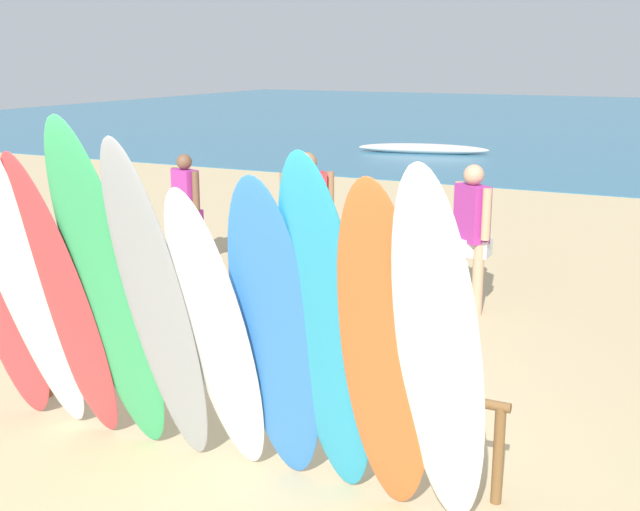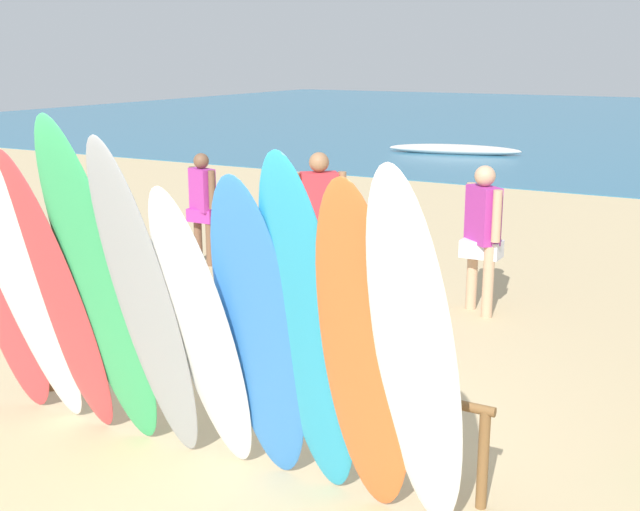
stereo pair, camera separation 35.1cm
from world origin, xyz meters
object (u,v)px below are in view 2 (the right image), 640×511
object	(u,v)px
surfboard_blue_6	(260,337)
surfboard_orange_8	(364,357)
beachgoer_midbeach	(482,229)
surfboard_grey_4	(147,310)
surfboard_teal_7	(309,335)
beachgoer_by_water	(319,214)
surfboard_white_1	(13,260)
surfboard_white_5	(203,337)
surfboard_white_9	(416,363)
distant_boat	(454,150)
surfboard_green_3	(101,292)
surfboard_red_2	(58,300)
surfboard_red_0	(2,281)
beachgoer_strolling	(203,201)
surfboard_rack	(232,369)

from	to	relation	value
surfboard_blue_6	surfboard_orange_8	bearing A→B (deg)	-6.68
beachgoer_midbeach	surfboard_grey_4	bearing A→B (deg)	-59.98
surfboard_teal_7	beachgoer_by_water	bearing A→B (deg)	123.01
surfboard_white_1	surfboard_teal_7	world-z (taller)	surfboard_white_1
surfboard_white_5	surfboard_teal_7	world-z (taller)	surfboard_teal_7
surfboard_white_5	surfboard_white_9	xyz separation A→B (m)	(1.48, -0.04, 0.12)
surfboard_blue_6	beachgoer_by_water	bearing A→B (deg)	110.20
distant_boat	surfboard_green_3	bearing A→B (deg)	-77.36
surfboard_grey_4	surfboard_orange_8	bearing A→B (deg)	3.63
beachgoer_by_water	surfboard_red_2	bearing A→B (deg)	54.62
surfboard_red_2	surfboard_teal_7	world-z (taller)	surfboard_teal_7
surfboard_blue_6	beachgoer_midbeach	size ratio (longest dim) A/B	1.36
surfboard_blue_6	surfboard_white_9	bearing A→B (deg)	-9.94
surfboard_orange_8	beachgoer_midbeach	xyz separation A→B (m)	(-0.73, 4.40, -0.15)
surfboard_red_0	surfboard_white_1	distance (m)	0.49
surfboard_white_5	surfboard_blue_6	distance (m)	0.40
surfboard_orange_8	beachgoer_by_water	bearing A→B (deg)	124.10
surfboard_grey_4	surfboard_green_3	bearing A→B (deg)	177.80
surfboard_red_2	surfboard_white_5	world-z (taller)	surfboard_red_2
beachgoer_strolling	surfboard_red_2	bearing A→B (deg)	-42.74
surfboard_grey_4	surfboard_white_9	bearing A→B (deg)	0.48
surfboard_white_1	distant_boat	size ratio (longest dim) A/B	0.76
beachgoer_by_water	distant_boat	xyz separation A→B (m)	(-3.39, 13.95, -0.84)
surfboard_rack	surfboard_grey_4	xyz separation A→B (m)	(-0.19, -0.67, 0.61)
beachgoer_by_water	distant_boat	world-z (taller)	beachgoer_by_water
surfboard_blue_6	distant_boat	world-z (taller)	surfboard_blue_6
surfboard_white_5	beachgoer_midbeach	size ratio (longest dim) A/B	1.32
surfboard_green_3	surfboard_white_9	distance (m)	2.29
surfboard_grey_4	surfboard_rack	bearing A→B (deg)	73.89
surfboard_red_0	distant_boat	xyz separation A→B (m)	(-2.97, 18.11, -0.99)
surfboard_red_0	distant_boat	world-z (taller)	surfboard_red_0
surfboard_red_2	surfboard_grey_4	bearing A→B (deg)	2.17
surfboard_white_1	beachgoer_midbeach	world-z (taller)	surfboard_white_1
surfboard_white_9	beachgoer_midbeach	bearing A→B (deg)	109.36
surfboard_red_0	beachgoer_strolling	xyz separation A→B (m)	(-1.66, 4.67, -0.26)
beachgoer_midbeach	surfboard_white_9	bearing A→B (deg)	-36.41
surfboard_rack	distant_boat	xyz separation A→B (m)	(-4.68, 17.56, -0.43)
surfboard_white_9	beachgoer_by_water	xyz separation A→B (m)	(-2.98, 4.25, -0.17)
surfboard_orange_8	surfboard_white_9	world-z (taller)	surfboard_white_9
surfboard_rack	beachgoer_by_water	size ratio (longest dim) A/B	2.31
surfboard_rack	surfboard_white_5	bearing A→B (deg)	-70.73
surfboard_blue_6	beachgoer_strolling	size ratio (longest dim) A/B	1.47
surfboard_teal_7	surfboard_grey_4	bearing A→B (deg)	-168.30
surfboard_green_3	surfboard_white_5	bearing A→B (deg)	4.61
surfboard_red_2	surfboard_white_1	bearing A→B (deg)	-160.55
surfboard_rack	surfboard_red_0	xyz separation A→B (m)	(-1.72, -0.54, 0.56)
beachgoer_strolling	distant_boat	bearing A→B (deg)	116.54
surfboard_red_0	beachgoer_by_water	bearing A→B (deg)	78.50
surfboard_green_3	beachgoer_strolling	distance (m)	5.54
surfboard_teal_7	surfboard_red_0	bearing A→B (deg)	-175.11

